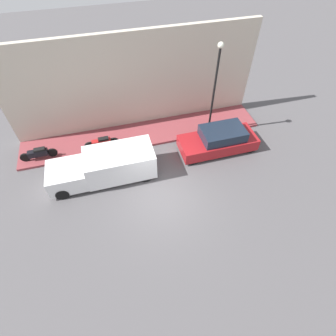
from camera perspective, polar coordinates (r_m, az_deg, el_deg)
The scene contains 8 objects.
ground_plane at distance 13.10m, azimuth -1.06°, elevation -6.43°, with size 60.00×60.00×0.00m, color #514F51.
sidewalk at distance 16.29m, azimuth -5.47°, elevation 7.39°, with size 2.25×14.34×0.14m.
building_facade at distance 15.72m, azimuth -7.22°, elevation 17.94°, with size 0.30×14.34×5.66m.
parked_car at distance 15.19m, azimuth 11.01°, elevation 5.99°, with size 1.76×4.36×1.42m.
delivery_van at distance 13.68m, azimuth -13.73°, elevation 0.36°, with size 1.84×5.33×1.61m.
motorcycle_black at distance 16.02m, azimuth -26.36°, elevation 2.88°, with size 0.30×1.96×0.70m.
motorcycle_red at distance 15.35m, azimuth -14.19°, elevation 5.30°, with size 0.30×1.97×0.76m.
streetlamp at distance 14.71m, azimuth 10.28°, elevation 18.01°, with size 0.31×0.31×5.34m.
Camera 1 is at (-7.34, 1.78, 10.71)m, focal length 28.00 mm.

